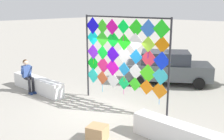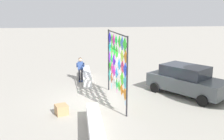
% 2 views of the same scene
% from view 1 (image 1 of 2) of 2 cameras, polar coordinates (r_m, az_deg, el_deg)
% --- Properties ---
extents(ground, '(120.00, 120.00, 0.00)m').
position_cam_1_polar(ground, '(10.11, -2.60, -8.50)').
color(ground, '#9E998E').
extents(plaza_ledge_left, '(3.32, 0.50, 0.64)m').
position_cam_1_polar(plaza_ledge_left, '(12.62, -15.44, -2.95)').
color(plaza_ledge_left, white).
rests_on(plaza_ledge_left, ground).
extents(plaza_ledge_right, '(3.32, 0.50, 0.64)m').
position_cam_1_polar(plaza_ledge_right, '(7.75, 15.65, -13.62)').
color(plaza_ledge_right, white).
rests_on(plaza_ledge_right, ground).
extents(kite_display_rack, '(3.81, 0.35, 3.42)m').
position_cam_1_polar(kite_display_rack, '(10.08, 2.47, 3.47)').
color(kite_display_rack, '#232328').
rests_on(kite_display_rack, ground).
extents(seated_vendor, '(0.66, 0.52, 1.48)m').
position_cam_1_polar(seated_vendor, '(12.42, -17.39, -0.71)').
color(seated_vendor, black).
rests_on(seated_vendor, ground).
extents(parked_car, '(4.36, 3.76, 1.59)m').
position_cam_1_polar(parked_car, '(13.64, 11.51, 0.60)').
color(parked_car, '#4C5156').
rests_on(parked_car, ground).
extents(cardboard_box_large, '(0.67, 0.65, 0.43)m').
position_cam_1_polar(cardboard_box_large, '(7.99, -3.12, -13.07)').
color(cardboard_box_large, tan).
rests_on(cardboard_box_large, ground).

